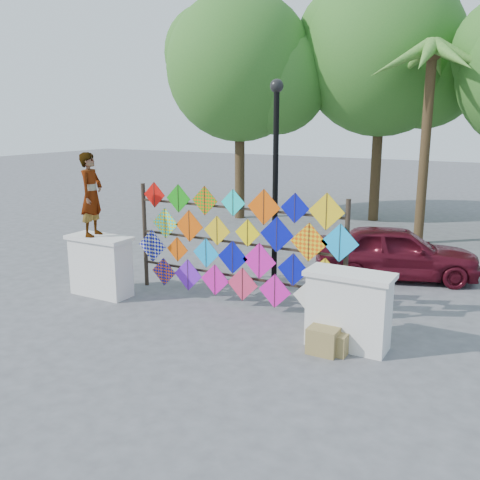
# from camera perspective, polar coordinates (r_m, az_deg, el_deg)

# --- Properties ---
(ground) EXTENTS (80.00, 80.00, 0.00)m
(ground) POSITION_cam_1_polar(r_m,az_deg,el_deg) (10.40, -2.73, -7.87)
(ground) COLOR slate
(ground) RESTS_ON ground
(parapet_left) EXTENTS (1.40, 0.65, 1.28)m
(parapet_left) POSITION_cam_1_polar(r_m,az_deg,el_deg) (11.66, -14.64, -2.62)
(parapet_left) COLOR white
(parapet_left) RESTS_ON ground
(parapet_right) EXTENTS (1.40, 0.65, 1.28)m
(parapet_right) POSITION_cam_1_polar(r_m,az_deg,el_deg) (8.94, 11.49, -7.26)
(parapet_right) COLOR white
(parapet_right) RESTS_ON ground
(kite_rack) EXTENTS (4.92, 0.24, 2.40)m
(kite_rack) POSITION_cam_1_polar(r_m,az_deg,el_deg) (10.59, -0.23, -0.61)
(kite_rack) COLOR black
(kite_rack) RESTS_ON ground
(tree_west) EXTENTS (5.85, 5.20, 8.01)m
(tree_west) POSITION_cam_1_polar(r_m,az_deg,el_deg) (19.81, 0.27, 17.88)
(tree_west) COLOR #4C3B20
(tree_west) RESTS_ON ground
(tree_mid) EXTENTS (6.30, 5.60, 8.61)m
(tree_mid) POSITION_cam_1_polar(r_m,az_deg,el_deg) (20.02, 15.27, 18.52)
(tree_mid) COLOR #4C3B20
(tree_mid) RESTS_ON ground
(palm_tree) EXTENTS (3.62, 3.62, 5.83)m
(palm_tree) POSITION_cam_1_polar(r_m,az_deg,el_deg) (16.54, 19.70, 16.62)
(palm_tree) COLOR #4C3B20
(palm_tree) RESTS_ON ground
(vendor_woman) EXTENTS (0.56, 0.71, 1.73)m
(vendor_woman) POSITION_cam_1_polar(r_m,az_deg,el_deg) (11.45, -15.57, 4.69)
(vendor_woman) COLOR #99999E
(vendor_woman) RESTS_ON parapet_left
(sedan) EXTENTS (3.98, 2.66, 1.26)m
(sedan) POSITION_cam_1_polar(r_m,az_deg,el_deg) (12.97, 16.32, -1.24)
(sedan) COLOR #550E1B
(sedan) RESTS_ON ground
(lamppost) EXTENTS (0.28, 0.28, 4.46)m
(lamppost) POSITION_cam_1_polar(r_m,az_deg,el_deg) (11.38, 3.82, 7.87)
(lamppost) COLOR black
(lamppost) RESTS_ON ground
(cardboard_box_near) EXTENTS (0.48, 0.43, 0.43)m
(cardboard_box_near) POSITION_cam_1_polar(r_m,az_deg,el_deg) (8.82, 8.95, -10.48)
(cardboard_box_near) COLOR olive
(cardboard_box_near) RESTS_ON ground
(cardboard_box_far) EXTENTS (0.42, 0.38, 0.35)m
(cardboard_box_far) POSITION_cam_1_polar(r_m,az_deg,el_deg) (8.86, 10.15, -10.70)
(cardboard_box_far) COLOR olive
(cardboard_box_far) RESTS_ON ground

